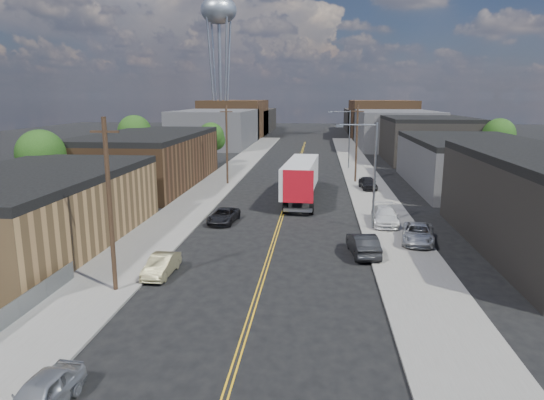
% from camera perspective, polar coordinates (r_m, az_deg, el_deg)
% --- Properties ---
extents(ground, '(260.00, 260.00, 0.00)m').
position_cam_1_polar(ground, '(76.19, 2.94, 3.73)').
color(ground, black).
rests_on(ground, ground).
extents(centerline, '(0.32, 120.00, 0.01)m').
position_cam_1_polar(centerline, '(61.40, 2.30, 1.71)').
color(centerline, gold).
rests_on(centerline, ground).
extents(sidewalk_left, '(5.00, 140.00, 0.15)m').
position_cam_1_polar(sidewalk_left, '(62.62, -6.41, 1.92)').
color(sidewalk_left, slate).
rests_on(sidewalk_left, ground).
extents(sidewalk_right, '(5.00, 140.00, 0.15)m').
position_cam_1_polar(sidewalk_right, '(61.61, 11.16, 1.59)').
color(sidewalk_right, slate).
rests_on(sidewalk_right, ground).
extents(warehouse_tan, '(12.00, 22.00, 5.60)m').
position_cam_1_polar(warehouse_tan, '(40.39, -26.52, -1.00)').
color(warehouse_tan, olive).
rests_on(warehouse_tan, ground).
extents(warehouse_brown, '(12.00, 26.00, 6.60)m').
position_cam_1_polar(warehouse_brown, '(63.49, -14.22, 4.71)').
color(warehouse_brown, '#4B321E').
rests_on(warehouse_brown, ground).
extents(industrial_right_b, '(14.00, 24.00, 6.10)m').
position_cam_1_polar(industrial_right_b, '(64.59, 22.31, 4.07)').
color(industrial_right_b, '#3A3A3C').
rests_on(industrial_right_b, ground).
extents(industrial_right_c, '(14.00, 22.00, 7.60)m').
position_cam_1_polar(industrial_right_c, '(89.58, 17.63, 6.89)').
color(industrial_right_c, black).
rests_on(industrial_right_c, ground).
extents(skyline_left_a, '(16.00, 30.00, 8.00)m').
position_cam_1_polar(skyline_left_a, '(112.96, -6.51, 8.44)').
color(skyline_left_a, '#3A3A3C').
rests_on(skyline_left_a, ground).
extents(skyline_right_a, '(16.00, 30.00, 8.00)m').
position_cam_1_polar(skyline_right_a, '(111.79, 14.20, 8.11)').
color(skyline_right_a, '#3A3A3C').
rests_on(skyline_right_a, ground).
extents(skyline_left_b, '(16.00, 26.00, 10.00)m').
position_cam_1_polar(skyline_left_b, '(137.43, -4.35, 9.54)').
color(skyline_left_b, '#4B321E').
rests_on(skyline_left_b, ground).
extents(skyline_right_b, '(16.00, 26.00, 10.00)m').
position_cam_1_polar(skyline_right_b, '(136.47, 12.67, 9.26)').
color(skyline_right_b, '#4B321E').
rests_on(skyline_right_b, ground).
extents(skyline_left_c, '(16.00, 40.00, 7.00)m').
position_cam_1_polar(skyline_left_c, '(157.23, -3.09, 9.32)').
color(skyline_left_c, black).
rests_on(skyline_left_c, ground).
extents(skyline_right_c, '(16.00, 40.00, 7.00)m').
position_cam_1_polar(skyline_right_c, '(156.38, 11.75, 9.08)').
color(skyline_right_c, black).
rests_on(skyline_right_c, ground).
extents(water_tower, '(9.00, 9.00, 36.90)m').
position_cam_1_polar(water_tower, '(129.33, -6.28, 20.74)').
color(water_tower, gray).
rests_on(water_tower, ground).
extents(streetlight_near, '(3.39, 0.25, 9.00)m').
position_cam_1_polar(streetlight_near, '(40.94, 11.46, 3.80)').
color(streetlight_near, gray).
rests_on(streetlight_near, ground).
extents(streetlight_far, '(3.39, 0.25, 9.00)m').
position_cam_1_polar(streetlight_far, '(75.65, 8.79, 7.61)').
color(streetlight_far, gray).
rests_on(streetlight_far, ground).
extents(utility_pole_left_near, '(1.60, 0.26, 10.00)m').
position_cam_1_polar(utility_pole_left_near, '(28.42, -18.54, -0.57)').
color(utility_pole_left_near, black).
rests_on(utility_pole_left_near, ground).
extents(utility_pole_left_far, '(1.60, 0.26, 10.00)m').
position_cam_1_polar(utility_pole_left_far, '(61.68, -5.34, 6.53)').
color(utility_pole_left_far, black).
rests_on(utility_pole_left_far, ground).
extents(utility_pole_right, '(1.60, 0.26, 10.00)m').
position_cam_1_polar(utility_pole_right, '(63.77, 9.92, 6.59)').
color(utility_pole_right, black).
rests_on(utility_pole_right, ground).
extents(tree_left_near, '(4.85, 4.76, 7.91)m').
position_cam_1_polar(tree_left_near, '(53.20, -25.47, 4.57)').
color(tree_left_near, black).
rests_on(tree_left_near, ground).
extents(tree_left_mid, '(5.10, 5.04, 8.37)m').
position_cam_1_polar(tree_left_mid, '(75.61, -15.80, 7.41)').
color(tree_left_mid, black).
rests_on(tree_left_mid, ground).
extents(tree_left_far, '(4.35, 4.20, 6.97)m').
position_cam_1_polar(tree_left_far, '(79.47, -7.13, 7.32)').
color(tree_left_far, black).
rests_on(tree_left_far, ground).
extents(tree_right_far, '(4.85, 4.76, 7.91)m').
position_cam_1_polar(tree_right_far, '(80.13, 25.15, 6.75)').
color(tree_right_far, black).
rests_on(tree_right_far, ground).
extents(semi_truck, '(3.66, 16.88, 4.39)m').
position_cam_1_polar(semi_truck, '(53.28, 3.47, 2.83)').
color(semi_truck, beige).
rests_on(semi_truck, ground).
extents(car_left_a, '(1.93, 4.04, 1.33)m').
position_cam_1_polar(car_left_a, '(20.30, -25.55, -20.00)').
color(car_left_a, '#B9BCBE').
rests_on(car_left_a, ground).
extents(car_left_b, '(1.51, 4.01, 1.31)m').
position_cam_1_polar(car_left_b, '(31.54, -12.89, -7.50)').
color(car_left_b, '#8B835B').
rests_on(car_left_b, ground).
extents(car_left_c, '(2.56, 4.76, 1.27)m').
position_cam_1_polar(car_left_c, '(43.40, -5.72, -1.86)').
color(car_left_c, black).
rests_on(car_left_c, ground).
extents(car_right_oncoming, '(2.21, 4.98, 1.59)m').
position_cam_1_polar(car_right_oncoming, '(35.05, 10.67, -5.15)').
color(car_right_oncoming, black).
rests_on(car_right_oncoming, ground).
extents(car_right_lot_a, '(3.19, 5.36, 1.40)m').
position_cam_1_polar(car_right_lot_a, '(38.58, 16.81, -3.79)').
color(car_right_lot_a, '#BBBEC1').
rests_on(car_right_lot_a, sidewalk_right).
extents(car_right_lot_b, '(2.30, 5.25, 1.50)m').
position_cam_1_polar(car_right_lot_b, '(43.32, 13.12, -1.79)').
color(car_right_lot_b, silver).
rests_on(car_right_lot_b, sidewalk_right).
extents(car_right_lot_c, '(2.21, 4.45, 1.46)m').
position_cam_1_polar(car_right_lot_c, '(59.35, 11.21, 1.99)').
color(car_right_lot_c, black).
rests_on(car_right_lot_c, sidewalk_right).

